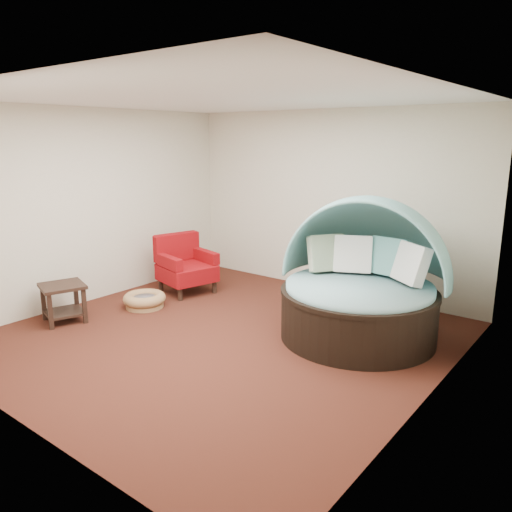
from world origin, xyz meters
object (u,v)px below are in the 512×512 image
Objects in this scene: pet_basket at (145,300)px; red_armchair at (185,266)px; canopy_daybed at (362,273)px; side_table at (63,298)px.

red_armchair is at bearing 96.04° from pet_basket.
canopy_daybed is 2.81× the size of pet_basket.
pet_basket is 0.97m from red_armchair.
pet_basket is at bearing -69.70° from red_armchair.
canopy_daybed is 3.13m from pet_basket.
side_table reaches higher than pet_basket.
red_armchair is (-0.10, 0.91, 0.30)m from pet_basket.
side_table is (-3.30, -1.98, -0.46)m from canopy_daybed.
canopy_daybed reaches higher than pet_basket.
pet_basket is 1.18× the size of side_table.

